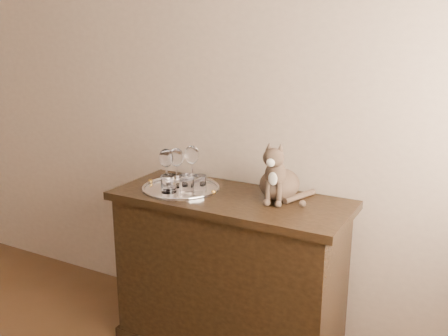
{
  "coord_description": "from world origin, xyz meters",
  "views": [
    {
      "loc": [
        1.7,
        -0.14,
        1.64
      ],
      "look_at": [
        0.56,
        1.95,
        0.99
      ],
      "focal_mm": 40.0,
      "sensor_mm": 36.0,
      "label": 1
    }
  ],
  "objects_px": {
    "sideboard": "(230,274)",
    "wine_glass_d": "(177,167)",
    "wine_glass_c": "(166,168)",
    "tumbler_b": "(169,184)",
    "wine_glass_b": "(192,165)",
    "tray": "(181,189)",
    "tumbler_c": "(199,184)",
    "wine_glass_a": "(167,166)",
    "cat": "(280,169)",
    "tumbler_a": "(187,184)"
  },
  "relations": [
    {
      "from": "sideboard",
      "to": "wine_glass_d",
      "type": "bearing_deg",
      "value": 179.81
    },
    {
      "from": "wine_glass_c",
      "to": "tumbler_b",
      "type": "relative_size",
      "value": 2.31
    },
    {
      "from": "tumbler_b",
      "to": "wine_glass_b",
      "type": "bearing_deg",
      "value": 82.76
    },
    {
      "from": "wine_glass_c",
      "to": "wine_glass_d",
      "type": "distance_m",
      "value": 0.05
    },
    {
      "from": "wine_glass_d",
      "to": "tray",
      "type": "bearing_deg",
      "value": -32.75
    },
    {
      "from": "tumbler_c",
      "to": "wine_glass_a",
      "type": "bearing_deg",
      "value": 170.3
    },
    {
      "from": "sideboard",
      "to": "cat",
      "type": "relative_size",
      "value": 4.01
    },
    {
      "from": "wine_glass_c",
      "to": "wine_glass_d",
      "type": "height_order",
      "value": "wine_glass_c"
    },
    {
      "from": "wine_glass_a",
      "to": "tumbler_c",
      "type": "xyz_separation_m",
      "value": [
        0.22,
        -0.04,
        -0.05
      ]
    },
    {
      "from": "tumbler_c",
      "to": "sideboard",
      "type": "bearing_deg",
      "value": 9.95
    },
    {
      "from": "wine_glass_a",
      "to": "cat",
      "type": "relative_size",
      "value": 0.63
    },
    {
      "from": "wine_glass_d",
      "to": "tumbler_c",
      "type": "bearing_deg",
      "value": -10.84
    },
    {
      "from": "wine_glass_d",
      "to": "tumbler_b",
      "type": "height_order",
      "value": "wine_glass_d"
    },
    {
      "from": "wine_glass_b",
      "to": "cat",
      "type": "relative_size",
      "value": 0.69
    },
    {
      "from": "wine_glass_b",
      "to": "wine_glass_c",
      "type": "height_order",
      "value": "wine_glass_b"
    },
    {
      "from": "tray",
      "to": "wine_glass_c",
      "type": "height_order",
      "value": "wine_glass_c"
    },
    {
      "from": "sideboard",
      "to": "tumbler_c",
      "type": "height_order",
      "value": "tumbler_c"
    },
    {
      "from": "sideboard",
      "to": "wine_glass_d",
      "type": "relative_size",
      "value": 5.91
    },
    {
      "from": "sideboard",
      "to": "tumbler_b",
      "type": "relative_size",
      "value": 13.53
    },
    {
      "from": "tray",
      "to": "wine_glass_b",
      "type": "bearing_deg",
      "value": 87.06
    },
    {
      "from": "cat",
      "to": "sideboard",
      "type": "bearing_deg",
      "value": -164.72
    },
    {
      "from": "wine_glass_a",
      "to": "wine_glass_d",
      "type": "bearing_deg",
      "value": -7.16
    },
    {
      "from": "wine_glass_c",
      "to": "sideboard",
      "type": "bearing_deg",
      "value": 6.76
    },
    {
      "from": "wine_glass_b",
      "to": "wine_glass_c",
      "type": "distance_m",
      "value": 0.14
    },
    {
      "from": "tray",
      "to": "wine_glass_d",
      "type": "xyz_separation_m",
      "value": [
        -0.04,
        0.03,
        0.11
      ]
    },
    {
      "from": "wine_glass_b",
      "to": "sideboard",
      "type": "bearing_deg",
      "value": -15.87
    },
    {
      "from": "wine_glass_b",
      "to": "cat",
      "type": "bearing_deg",
      "value": 1.38
    },
    {
      "from": "sideboard",
      "to": "tumbler_a",
      "type": "xyz_separation_m",
      "value": [
        -0.21,
        -0.06,
        0.48
      ]
    },
    {
      "from": "tray",
      "to": "tumbler_c",
      "type": "relative_size",
      "value": 4.69
    },
    {
      "from": "wine_glass_a",
      "to": "tumbler_a",
      "type": "bearing_deg",
      "value": -22.98
    },
    {
      "from": "wine_glass_b",
      "to": "tumbler_b",
      "type": "distance_m",
      "value": 0.2
    },
    {
      "from": "wine_glass_a",
      "to": "tumbler_a",
      "type": "xyz_separation_m",
      "value": [
        0.18,
        -0.07,
        -0.05
      ]
    },
    {
      "from": "wine_glass_b",
      "to": "tumbler_b",
      "type": "height_order",
      "value": "wine_glass_b"
    },
    {
      "from": "wine_glass_a",
      "to": "tumbler_b",
      "type": "xyz_separation_m",
      "value": [
        0.09,
        -0.12,
        -0.05
      ]
    },
    {
      "from": "sideboard",
      "to": "tumbler_a",
      "type": "height_order",
      "value": "tumbler_a"
    },
    {
      "from": "sideboard",
      "to": "wine_glass_a",
      "type": "distance_m",
      "value": 0.65
    },
    {
      "from": "wine_glass_a",
      "to": "tumbler_a",
      "type": "height_order",
      "value": "wine_glass_a"
    },
    {
      "from": "wine_glass_d",
      "to": "cat",
      "type": "distance_m",
      "value": 0.55
    },
    {
      "from": "wine_glass_d",
      "to": "sideboard",
      "type": "bearing_deg",
      "value": -0.19
    },
    {
      "from": "wine_glass_c",
      "to": "wine_glass_b",
      "type": "bearing_deg",
      "value": 55.28
    },
    {
      "from": "wine_glass_c",
      "to": "tumbler_b",
      "type": "bearing_deg",
      "value": -49.19
    },
    {
      "from": "tumbler_a",
      "to": "cat",
      "type": "bearing_deg",
      "value": 19.3
    },
    {
      "from": "wine_glass_b",
      "to": "tumbler_c",
      "type": "height_order",
      "value": "wine_glass_b"
    },
    {
      "from": "tray",
      "to": "tumbler_b",
      "type": "height_order",
      "value": "tumbler_b"
    },
    {
      "from": "tray",
      "to": "wine_glass_a",
      "type": "relative_size",
      "value": 2.12
    },
    {
      "from": "tray",
      "to": "cat",
      "type": "relative_size",
      "value": 1.34
    },
    {
      "from": "tray",
      "to": "tumbler_c",
      "type": "xyz_separation_m",
      "value": [
        0.11,
        -0.0,
        0.05
      ]
    },
    {
      "from": "wine_glass_c",
      "to": "tumbler_b",
      "type": "height_order",
      "value": "wine_glass_c"
    },
    {
      "from": "sideboard",
      "to": "wine_glass_c",
      "type": "xyz_separation_m",
      "value": [
        -0.35,
        -0.04,
        0.54
      ]
    },
    {
      "from": "tray",
      "to": "cat",
      "type": "xyz_separation_m",
      "value": [
        0.5,
        0.11,
        0.15
      ]
    }
  ]
}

